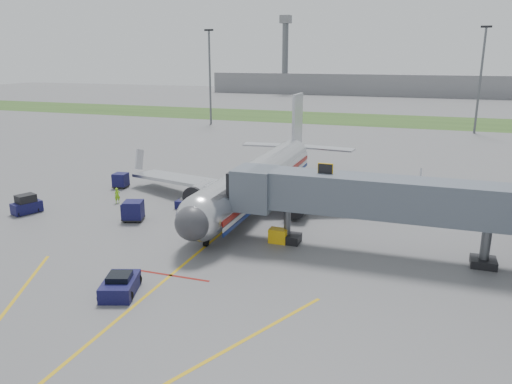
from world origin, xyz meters
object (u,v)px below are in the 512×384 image
(airliner, at_px, (259,178))
(baggage_tug, at_px, (26,205))
(belt_loader, at_px, (187,201))
(ramp_worker, at_px, (117,195))
(pushback_tug, at_px, (120,285))

(airliner, height_order, baggage_tug, airliner)
(airliner, xyz_separation_m, belt_loader, (-6.59, -3.47, -2.18))
(airliner, height_order, belt_loader, airliner)
(ramp_worker, bearing_deg, pushback_tug, -103.13)
(airliner, height_order, pushback_tug, airliner)
(belt_loader, bearing_deg, pushback_tug, -75.92)
(pushback_tug, xyz_separation_m, belt_loader, (-4.84, 19.30, -0.11))
(airliner, height_order, ramp_worker, airliner)
(airliner, relative_size, belt_loader, 9.27)
(baggage_tug, bearing_deg, belt_loader, 28.94)
(baggage_tug, distance_m, ramp_worker, 8.71)
(pushback_tug, height_order, baggage_tug, baggage_tug)
(belt_loader, bearing_deg, ramp_worker, -167.37)
(airliner, bearing_deg, belt_loader, -152.20)
(pushback_tug, distance_m, belt_loader, 19.90)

